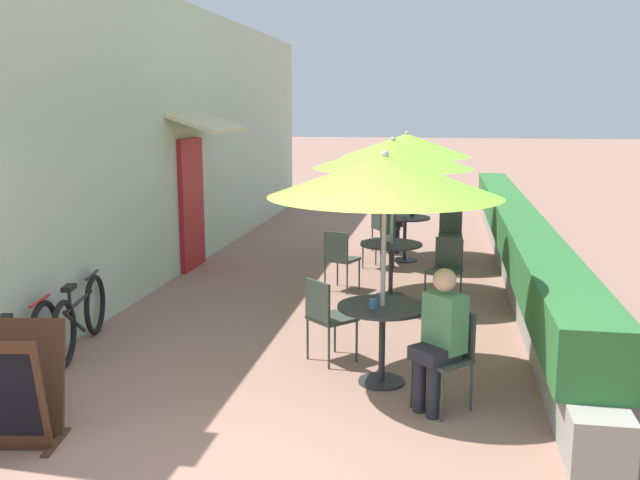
# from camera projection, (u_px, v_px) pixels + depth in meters

# --- Properties ---
(cafe_facade_wall) EXTENTS (0.98, 14.40, 4.20)m
(cafe_facade_wall) POSITION_uv_depth(u_px,v_px,m) (193.00, 137.00, 11.86)
(cafe_facade_wall) COLOR #B2C1AD
(cafe_facade_wall) RESTS_ON ground_plane
(planter_hedge) EXTENTS (0.60, 13.40, 1.01)m
(planter_hedge) POSITION_uv_depth(u_px,v_px,m) (515.00, 238.00, 11.29)
(planter_hedge) COLOR gray
(planter_hedge) RESTS_ON ground_plane
(patio_table_near) EXTENTS (0.85, 0.85, 0.76)m
(patio_table_near) POSITION_uv_depth(u_px,v_px,m) (382.00, 325.00, 6.66)
(patio_table_near) COLOR #28282D
(patio_table_near) RESTS_ON ground_plane
(patio_umbrella_near) EXTENTS (2.14, 2.14, 2.20)m
(patio_umbrella_near) POSITION_uv_depth(u_px,v_px,m) (385.00, 176.00, 6.41)
(patio_umbrella_near) COLOR #B7B7BC
(patio_umbrella_near) RESTS_ON ground_plane
(cafe_chair_near_left) EXTENTS (0.57, 0.57, 0.87)m
(cafe_chair_near_left) POSITION_uv_depth(u_px,v_px,m) (326.00, 313.00, 7.23)
(cafe_chair_near_left) COLOR #384238
(cafe_chair_near_left) RESTS_ON ground_plane
(cafe_chair_near_right) EXTENTS (0.57, 0.57, 0.87)m
(cafe_chair_near_right) POSITION_uv_depth(u_px,v_px,m) (448.00, 350.00, 6.12)
(cafe_chair_near_right) COLOR #384238
(cafe_chair_near_right) RESTS_ON ground_plane
(seated_patron_near_right) EXTENTS (0.51, 0.51, 1.25)m
(seated_patron_near_right) POSITION_uv_depth(u_px,v_px,m) (440.00, 334.00, 6.02)
(seated_patron_near_right) COLOR #23232D
(seated_patron_near_right) RESTS_ON ground_plane
(coffee_cup_near) EXTENTS (0.07, 0.07, 0.09)m
(coffee_cup_near) POSITION_uv_depth(u_px,v_px,m) (373.00, 304.00, 6.53)
(coffee_cup_near) COLOR teal
(coffee_cup_near) RESTS_ON patio_table_near
(patio_table_mid) EXTENTS (0.85, 0.85, 0.76)m
(patio_table_mid) POSITION_uv_depth(u_px,v_px,m) (391.00, 257.00, 9.73)
(patio_table_mid) COLOR #28282D
(patio_table_mid) RESTS_ON ground_plane
(patio_umbrella_mid) EXTENTS (2.14, 2.14, 2.20)m
(patio_umbrella_mid) POSITION_uv_depth(u_px,v_px,m) (393.00, 154.00, 9.48)
(patio_umbrella_mid) COLOR #B7B7BC
(patio_umbrella_mid) RESTS_ON ground_plane
(cafe_chair_mid_left) EXTENTS (0.52, 0.52, 0.87)m
(cafe_chair_mid_left) POSITION_uv_depth(u_px,v_px,m) (340.00, 256.00, 10.06)
(cafe_chair_mid_left) COLOR #384238
(cafe_chair_mid_left) RESTS_ON ground_plane
(cafe_chair_mid_right) EXTENTS (0.52, 0.52, 0.87)m
(cafe_chair_mid_right) POSITION_uv_depth(u_px,v_px,m) (446.00, 266.00, 9.42)
(cafe_chair_mid_right) COLOR #384238
(cafe_chair_mid_right) RESTS_ON ground_plane
(coffee_cup_mid) EXTENTS (0.07, 0.07, 0.09)m
(coffee_cup_mid) POSITION_uv_depth(u_px,v_px,m) (388.00, 238.00, 9.82)
(coffee_cup_mid) COLOR white
(coffee_cup_mid) RESTS_ON patio_table_mid
(patio_table_far) EXTENTS (0.85, 0.85, 0.76)m
(patio_table_far) POSITION_uv_depth(u_px,v_px,m) (405.00, 228.00, 12.08)
(patio_table_far) COLOR #28282D
(patio_table_far) RESTS_ON ground_plane
(patio_umbrella_far) EXTENTS (2.14, 2.14, 2.20)m
(patio_umbrella_far) POSITION_uv_depth(u_px,v_px,m) (407.00, 145.00, 11.83)
(patio_umbrella_far) COLOR #B7B7BC
(patio_umbrella_far) RESTS_ON ground_plane
(cafe_chair_far_left) EXTENTS (0.55, 0.55, 0.87)m
(cafe_chair_far_left) POSITION_uv_depth(u_px,v_px,m) (383.00, 238.00, 11.47)
(cafe_chair_far_left) COLOR #384238
(cafe_chair_far_left) RESTS_ON ground_plane
(cafe_chair_far_right) EXTENTS (0.40, 0.40, 0.87)m
(cafe_chair_far_right) POSITION_uv_depth(u_px,v_px,m) (450.00, 231.00, 12.04)
(cafe_chair_far_right) COLOR #384238
(cafe_chair_far_right) RESTS_ON ground_plane
(cafe_chair_far_back) EXTENTS (0.55, 0.55, 0.87)m
(cafe_chair_far_back) POSITION_uv_depth(u_px,v_px,m) (382.00, 224.00, 12.77)
(cafe_chair_far_back) COLOR #384238
(cafe_chair_far_back) RESTS_ON ground_plane
(seated_patron_far_back) EXTENTS (0.51, 0.48, 1.25)m
(seated_patron_far_back) POSITION_uv_depth(u_px,v_px,m) (388.00, 215.00, 12.78)
(seated_patron_far_back) COLOR #23232D
(seated_patron_far_back) RESTS_ON ground_plane
(coffee_cup_far) EXTENTS (0.07, 0.07, 0.09)m
(coffee_cup_far) POSITION_uv_depth(u_px,v_px,m) (412.00, 213.00, 12.15)
(coffee_cup_far) COLOR #232328
(coffee_cup_far) RESTS_ON patio_table_far
(bicycle_leaning) EXTENTS (0.33, 1.77, 0.78)m
(bicycle_leaning) POSITION_uv_depth(u_px,v_px,m) (20.00, 351.00, 6.56)
(bicycle_leaning) COLOR black
(bicycle_leaning) RESTS_ON ground_plane
(bicycle_second) EXTENTS (0.40, 1.76, 0.78)m
(bicycle_second) POSITION_uv_depth(u_px,v_px,m) (80.00, 317.00, 7.64)
(bicycle_second) COLOR black
(bicycle_second) RESTS_ON ground_plane
(menu_board) EXTENTS (0.62, 0.71, 0.93)m
(menu_board) POSITION_uv_depth(u_px,v_px,m) (21.00, 388.00, 5.45)
(menu_board) COLOR #422819
(menu_board) RESTS_ON ground_plane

